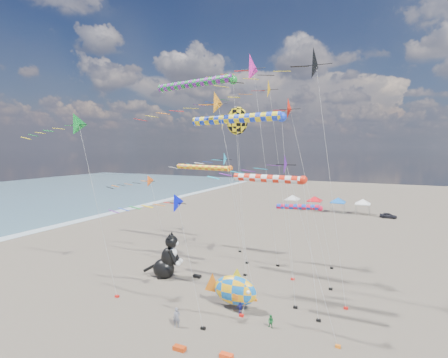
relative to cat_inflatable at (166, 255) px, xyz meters
name	(u,v)px	position (x,y,z in m)	size (l,w,h in m)	color
delta_kite_0	(154,208)	(4.43, -7.90, 6.76)	(9.96, 1.75, 10.54)	#0510E3
delta_kite_1	(258,94)	(8.58, 5.13, 17.34)	(11.51, 2.14, 21.27)	gold
delta_kite_2	(77,127)	(-5.67, -6.20, 13.53)	(11.53, 2.25, 17.47)	#10852C
delta_kite_3	(304,65)	(14.47, 0.42, 18.79)	(13.41, 3.11, 23.05)	black
delta_kite_4	(245,71)	(5.76, 8.64, 20.64)	(14.81, 3.36, 25.02)	#F523AC
delta_kite_5	(275,169)	(13.92, -6.03, 10.05)	(9.69, 1.64, 13.79)	#541A8F
delta_kite_6	(294,111)	(12.79, 4.15, 15.27)	(11.10, 2.37, 19.24)	red
delta_kite_7	(139,184)	(-6.51, 3.88, 7.13)	(9.82, 1.61, 10.88)	#FF5E19
delta_kite_8	(217,162)	(2.22, 8.00, 9.83)	(10.31, 1.80, 13.65)	#1DA3DC
delta_kite_9	(202,108)	(5.29, -1.39, 15.34)	(13.31, 2.20, 19.28)	orange
windsock_0	(205,168)	(-1.49, 11.95, 8.79)	(10.03, 0.74, 11.72)	orange
windsock_1	(272,180)	(12.72, -2.82, 8.96)	(7.62, 0.70, 11.89)	red
windsock_2	(301,207)	(12.23, 10.46, 4.47)	(6.91, 0.66, 7.36)	red
windsock_3	(198,84)	(1.80, 4.12, 18.74)	(11.33, 0.91, 21.76)	#198C31
windsock_4	(240,119)	(9.17, -1.30, 14.17)	(10.32, 0.86, 17.16)	blue
angelfish_kite	(235,122)	(8.14, 0.03, 14.01)	(3.74, 3.02, 17.98)	yellow
cat_inflatable	(166,255)	(0.00, 0.00, 0.00)	(3.71, 1.86, 5.01)	black
fish_inflatable	(235,290)	(9.75, -3.70, -0.78)	(5.28, 2.01, 3.75)	blue
person_adult	(177,318)	(6.83, -8.46, -1.71)	(0.58, 0.38, 1.58)	slate
child_green	(271,322)	(13.59, -5.44, -1.98)	(0.51, 0.40, 1.05)	#1B7431
child_blue	(240,308)	(10.52, -4.33, -1.97)	(0.62, 0.26, 1.06)	#282D96
kite_bag_0	(197,276)	(3.08, 1.40, -2.35)	(0.90, 0.44, 0.30)	black
kite_bag_1	(226,356)	(12.07, -10.48, -2.35)	(0.90, 0.44, 0.30)	#F13F14
kite_bag_2	(180,348)	(8.72, -11.06, -2.35)	(0.90, 0.44, 0.30)	#C1380D
tent_row	(326,198)	(9.57, 47.43, 0.64)	(19.20, 4.20, 3.80)	silver
parked_car	(388,215)	(22.01, 45.43, -1.96)	(1.30, 3.22, 1.10)	#26262D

